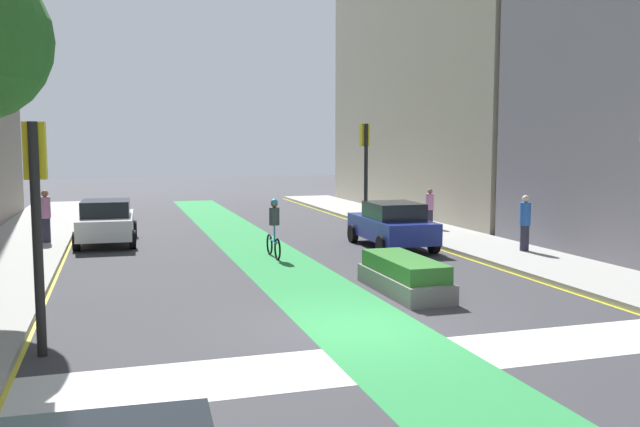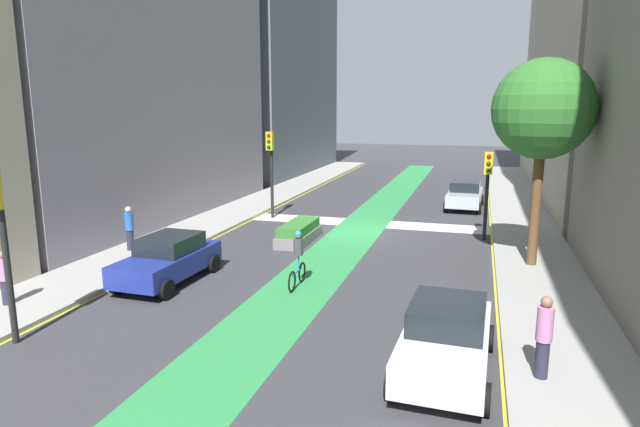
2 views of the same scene
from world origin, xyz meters
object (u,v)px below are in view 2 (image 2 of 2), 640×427
pedestrian_sidewalk_right_a (129,228)px  traffic_signal_near_left (488,179)px  pedestrian_sidewalk_left_a (544,336)px  traffic_signal_near_right (271,158)px  pedestrian_sidewalk_right_b (5,278)px  cyclist_in_lane (298,258)px  car_blue_right_far (168,259)px  street_tree_near (543,110)px  median_planter (299,233)px  car_white_left_far (446,338)px  car_silver_left_near (465,195)px

pedestrian_sidewalk_right_a → traffic_signal_near_left: bearing=-155.3°
pedestrian_sidewalk_right_a → pedestrian_sidewalk_left_a: size_ratio=0.98×
traffic_signal_near_right → pedestrian_sidewalk_right_b: size_ratio=2.85×
pedestrian_sidewalk_right_a → pedestrian_sidewalk_right_b: pedestrian_sidewalk_right_a is taller
pedestrian_sidewalk_right_a → cyclist_in_lane: bearing=166.3°
car_blue_right_far → pedestrian_sidewalk_right_b: size_ratio=2.67×
cyclist_in_lane → pedestrian_sidewalk_right_a: pedestrian_sidewalk_right_a is taller
traffic_signal_near_right → traffic_signal_near_left: size_ratio=1.16×
street_tree_near → median_planter: 10.88m
car_white_left_far → car_silver_left_near: bearing=-89.5°
pedestrian_sidewalk_right_a → traffic_signal_near_right: bearing=-109.2°
traffic_signal_near_right → pedestrian_sidewalk_right_b: traffic_signal_near_right is taller
pedestrian_sidewalk_right_b → car_silver_left_near: bearing=-121.5°
traffic_signal_near_left → pedestrian_sidewalk_left_a: size_ratio=2.16×
car_blue_right_far → median_planter: car_blue_right_far is taller
traffic_signal_near_right → traffic_signal_near_left: bearing=169.9°
traffic_signal_near_right → pedestrian_sidewalk_right_b: 14.82m
traffic_signal_near_left → cyclist_in_lane: size_ratio=2.11×
street_tree_near → car_blue_right_far: bearing=23.3°
car_silver_left_near → pedestrian_sidewalk_right_a: pedestrian_sidewalk_right_a is taller
pedestrian_sidewalk_right_a → median_planter: bearing=-147.3°
cyclist_in_lane → street_tree_near: (-7.55, -4.29, 4.71)m
car_silver_left_near → street_tree_near: street_tree_near is taller
traffic_signal_near_right → pedestrian_sidewalk_right_a: size_ratio=2.55×
car_blue_right_far → pedestrian_sidewalk_right_a: (3.41, -2.70, 0.26)m
car_white_left_far → median_planter: bearing=-56.1°
car_silver_left_near → street_tree_near: bearing=103.2°
traffic_signal_near_left → car_blue_right_far: traffic_signal_near_left is taller
car_silver_left_near → cyclist_in_lane: bearing=72.9°
traffic_signal_near_left → pedestrian_sidewalk_right_b: 18.41m
traffic_signal_near_left → street_tree_near: bearing=112.9°
traffic_signal_near_left → pedestrian_sidewalk_right_b: bearing=43.0°
car_white_left_far → median_planter: car_white_left_far is taller
car_white_left_far → pedestrian_sidewalk_right_b: (12.50, -0.29, 0.15)m
pedestrian_sidewalk_left_a → car_silver_left_near: bearing=-83.9°
traffic_signal_near_right → street_tree_near: (-12.43, 5.79, 2.52)m
cyclist_in_lane → pedestrian_sidewalk_left_a: size_ratio=1.02×
median_planter → car_silver_left_near: bearing=-123.5°
traffic_signal_near_right → cyclist_in_lane: size_ratio=2.45×
pedestrian_sidewalk_left_a → median_planter: size_ratio=0.55×
traffic_signal_near_left → median_planter: (7.79, 2.51, -2.35)m
car_white_left_far → median_planter: size_ratio=1.30×
pedestrian_sidewalk_left_a → street_tree_near: (-0.53, -8.90, 4.60)m
car_blue_right_far → pedestrian_sidewalk_right_b: (3.16, 3.52, 0.15)m
pedestrian_sidewalk_left_a → traffic_signal_near_left: bearing=-85.1°
pedestrian_sidewalk_right_a → median_planter: pedestrian_sidewalk_right_a is taller
cyclist_in_lane → pedestrian_sidewalk_right_a: (7.73, -1.88, 0.09)m
car_white_left_far → cyclist_in_lane: cyclist_in_lane is taller
car_blue_right_far → traffic_signal_near_right: bearing=-87.0°
street_tree_near → pedestrian_sidewalk_right_a: bearing=9.0°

